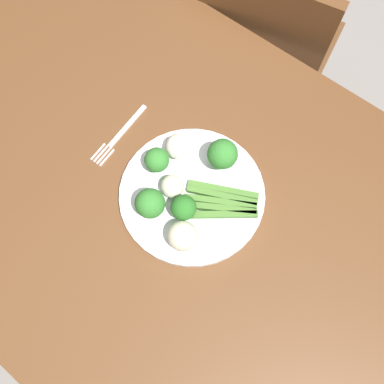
# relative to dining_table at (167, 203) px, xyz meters

# --- Properties ---
(ground_plane) EXTENTS (6.00, 6.00, 0.02)m
(ground_plane) POSITION_rel_dining_table_xyz_m (0.00, 0.00, -0.66)
(ground_plane) COLOR gray
(dining_table) EXTENTS (1.41, 0.85, 0.75)m
(dining_table) POSITION_rel_dining_table_xyz_m (0.00, 0.00, 0.00)
(dining_table) COLOR brown
(dining_table) RESTS_ON ground_plane
(chair) EXTENTS (0.47, 0.47, 0.87)m
(chair) POSITION_rel_dining_table_xyz_m (0.13, -0.56, -0.15)
(chair) COLOR brown
(chair) RESTS_ON ground_plane
(plate) EXTENTS (0.28, 0.28, 0.01)m
(plate) POSITION_rel_dining_table_xyz_m (-0.06, -0.02, 0.11)
(plate) COLOR white
(plate) RESTS_ON dining_table
(asparagus_bundle) EXTENTS (0.15, 0.13, 0.01)m
(asparagus_bundle) POSITION_rel_dining_table_xyz_m (-0.12, -0.04, 0.13)
(asparagus_bundle) COLOR #47752D
(asparagus_bundle) RESTS_ON plate
(broccoli_outer_edge) EXTENTS (0.05, 0.05, 0.06)m
(broccoli_outer_edge) POSITION_rel_dining_table_xyz_m (0.03, -0.02, 0.15)
(broccoli_outer_edge) COLOR #609E3D
(broccoli_outer_edge) RESTS_ON plate
(broccoli_right) EXTENTS (0.06, 0.06, 0.07)m
(broccoli_right) POSITION_rel_dining_table_xyz_m (-0.06, -0.10, 0.16)
(broccoli_right) COLOR #609E3D
(broccoli_right) RESTS_ON plate
(broccoli_back) EXTENTS (0.06, 0.06, 0.07)m
(broccoli_back) POSITION_rel_dining_table_xyz_m (-0.02, 0.06, 0.16)
(broccoli_back) COLOR #609E3D
(broccoli_back) RESTS_ON plate
(broccoli_back_right) EXTENTS (0.05, 0.05, 0.06)m
(broccoli_back_right) POSITION_rel_dining_table_xyz_m (-0.07, 0.02, 0.15)
(broccoli_back_right) COLOR #568E33
(broccoli_back_right) RESTS_ON plate
(cauliflower_mid) EXTENTS (0.05, 0.05, 0.05)m
(cauliflower_mid) POSITION_rel_dining_table_xyz_m (0.02, -0.07, 0.15)
(cauliflower_mid) COLOR white
(cauliflower_mid) RESTS_ON plate
(cauliflower_front) EXTENTS (0.04, 0.04, 0.04)m
(cauliflower_front) POSITION_rel_dining_table_xyz_m (-0.03, 0.00, 0.14)
(cauliflower_front) COLOR beige
(cauliflower_front) RESTS_ON plate
(cauliflower_edge) EXTENTS (0.06, 0.06, 0.06)m
(cauliflower_edge) POSITION_rel_dining_table_xyz_m (-0.10, 0.06, 0.15)
(cauliflower_edge) COLOR beige
(cauliflower_edge) RESTS_ON plate
(fork) EXTENTS (0.03, 0.17, 0.00)m
(fork) POSITION_rel_dining_table_xyz_m (0.14, -0.03, 0.11)
(fork) COLOR silver
(fork) RESTS_ON dining_table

